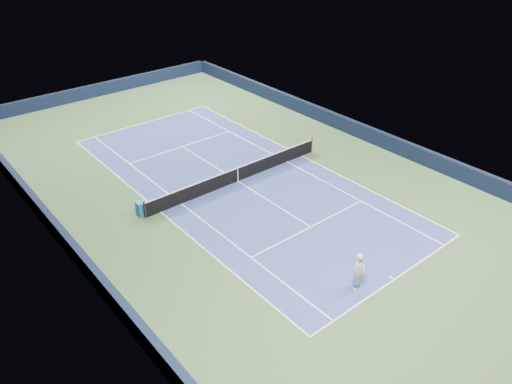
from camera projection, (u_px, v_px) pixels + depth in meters
ground at (238, 181)px, 30.96m from camera, size 40.00×40.00×0.00m
wall_far at (100, 89)px, 43.80m from camera, size 22.00×0.35×1.10m
wall_right at (354, 128)px, 36.57m from camera, size 0.35×40.00×1.10m
wall_left at (65, 240)px, 24.79m from camera, size 0.35×40.00×1.10m
court_surface at (238, 181)px, 30.96m from camera, size 10.97×23.77×0.01m
baseline_far at (145, 123)px, 38.83m from camera, size 10.97×0.08×0.00m
baseline_near at (394, 279)px, 23.09m from camera, size 10.97×0.08×0.00m
sideline_doubles_right at (302, 156)px, 33.94m from camera, size 0.08×23.77×0.00m
sideline_doubles_left at (160, 212)px, 27.97m from camera, size 0.08×23.77×0.00m
sideline_singles_right at (287, 162)px, 33.20m from camera, size 0.08×23.77×0.00m
sideline_singles_left at (181, 204)px, 28.72m from camera, size 0.08×23.77×0.00m
service_line_far at (183, 146)px, 35.20m from camera, size 8.23×0.08×0.00m
service_line_near at (311, 227)px, 26.72m from camera, size 8.23×0.08×0.00m
center_service_line at (238, 181)px, 30.96m from camera, size 0.08×12.80×0.00m
center_mark_far at (146, 123)px, 38.73m from camera, size 0.08×0.30×0.00m
center_mark_near at (392, 278)px, 23.19m from camera, size 0.08×0.30×0.00m
tennis_net at (238, 174)px, 30.70m from camera, size 12.90×0.10×1.07m
sponsor_cube at (142, 209)px, 27.52m from camera, size 0.59×0.50×0.84m
tennis_player at (359, 272)px, 22.12m from camera, size 0.84×1.27×2.40m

